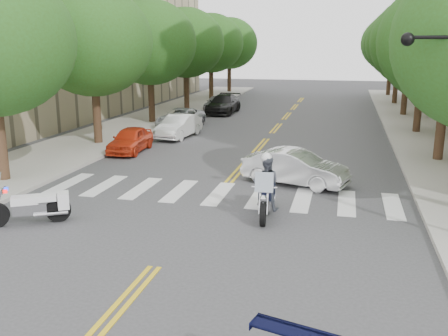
% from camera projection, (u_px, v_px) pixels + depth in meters
% --- Properties ---
extents(ground, '(140.00, 140.00, 0.00)m').
position_uv_depth(ground, '(155.00, 267.00, 12.48)').
color(ground, '#38383A').
rests_on(ground, ground).
extents(sidewalk_left, '(5.00, 60.00, 0.15)m').
position_uv_depth(sidewalk_left, '(143.00, 122.00, 35.39)').
color(sidewalk_left, '#9E9991').
rests_on(sidewalk_left, ground).
extents(sidewalk_right, '(5.00, 60.00, 0.15)m').
position_uv_depth(sidewalk_right, '(428.00, 133.00, 31.03)').
color(sidewalk_right, '#9E9991').
rests_on(sidewalk_right, ground).
extents(tree_l_1, '(6.40, 6.40, 8.45)m').
position_uv_depth(tree_l_1, '(92.00, 42.00, 26.37)').
color(tree_l_1, '#382316').
rests_on(tree_l_1, ground).
extents(tree_l_2, '(6.40, 6.40, 8.45)m').
position_uv_depth(tree_l_2, '(149.00, 43.00, 33.91)').
color(tree_l_2, '#382316').
rests_on(tree_l_2, ground).
extents(tree_l_3, '(6.40, 6.40, 8.45)m').
position_uv_depth(tree_l_3, '(186.00, 43.00, 41.46)').
color(tree_l_3, '#382316').
rests_on(tree_l_3, ground).
extents(tree_l_4, '(6.40, 6.40, 8.45)m').
position_uv_depth(tree_l_4, '(211.00, 43.00, 49.00)').
color(tree_l_4, '#382316').
rests_on(tree_l_4, ground).
extents(tree_l_5, '(6.40, 6.40, 8.45)m').
position_uv_depth(tree_l_5, '(229.00, 43.00, 56.55)').
color(tree_l_5, '#382316').
rests_on(tree_l_5, ground).
extents(tree_r_2, '(6.40, 6.40, 8.45)m').
position_uv_depth(tree_r_2, '(424.00, 42.00, 29.87)').
color(tree_r_2, '#382316').
rests_on(tree_r_2, ground).
extents(tree_r_3, '(6.40, 6.40, 8.45)m').
position_uv_depth(tree_r_3, '(409.00, 43.00, 37.41)').
color(tree_r_3, '#382316').
rests_on(tree_r_3, ground).
extents(tree_r_4, '(6.40, 6.40, 8.45)m').
position_uv_depth(tree_r_4, '(399.00, 43.00, 44.96)').
color(tree_r_4, '#382316').
rests_on(tree_r_4, ground).
extents(tree_r_5, '(6.40, 6.40, 8.45)m').
position_uv_depth(tree_r_5, '(392.00, 43.00, 52.50)').
color(tree_r_5, '#382316').
rests_on(tree_r_5, ground).
extents(motorcycle_police, '(0.91, 2.57, 2.09)m').
position_uv_depth(motorcycle_police, '(266.00, 188.00, 16.08)').
color(motorcycle_police, black).
rests_on(motorcycle_police, ground).
extents(motorcycle_parked, '(2.33, 1.58, 1.66)m').
position_uv_depth(motorcycle_parked, '(35.00, 206.00, 15.40)').
color(motorcycle_parked, black).
rests_on(motorcycle_parked, ground).
extents(convertible, '(4.43, 2.60, 1.38)m').
position_uv_depth(convertible, '(295.00, 167.00, 19.73)').
color(convertible, white).
rests_on(convertible, ground).
extents(parked_car_a, '(1.76, 3.87, 1.29)m').
position_uv_depth(parked_car_a, '(130.00, 140.00, 25.77)').
color(parked_car_a, red).
rests_on(parked_car_a, ground).
extents(parked_car_b, '(1.83, 4.24, 1.36)m').
position_uv_depth(parked_car_b, '(179.00, 126.00, 29.78)').
color(parked_car_b, white).
rests_on(parked_car_b, ground).
extents(parked_car_c, '(2.54, 4.74, 1.26)m').
position_uv_depth(parked_car_c, '(180.00, 118.00, 33.41)').
color(parked_car_c, '#B3B6BC').
rests_on(parked_car_c, ground).
extents(parked_car_d, '(2.08, 5.10, 1.48)m').
position_uv_depth(parked_car_d, '(224.00, 104.00, 40.37)').
color(parked_car_d, black).
rests_on(parked_car_d, ground).
extents(parked_car_e, '(1.68, 3.71, 1.24)m').
position_uv_depth(parked_car_e, '(216.00, 103.00, 42.50)').
color(parked_car_e, gray).
rests_on(parked_car_e, ground).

